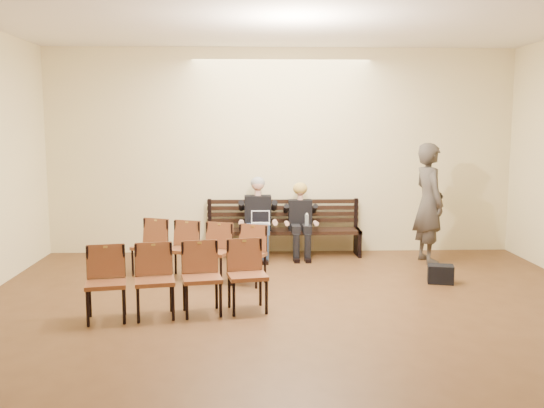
{
  "coord_description": "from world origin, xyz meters",
  "views": [
    {
      "loc": [
        -0.55,
        -5.42,
        2.22
      ],
      "look_at": [
        -0.19,
        4.05,
        0.97
      ],
      "focal_mm": 40.0,
      "sensor_mm": 36.0,
      "label": 1
    }
  ],
  "objects_px": {
    "seated_man": "(258,218)",
    "chair_row_back": "(178,280)",
    "seated_woman": "(301,224)",
    "water_bottle": "(307,227)",
    "bench": "(284,243)",
    "laptop": "(261,226)",
    "chair_row_front": "(197,251)",
    "passerby": "(429,194)",
    "bag": "(441,274)"
  },
  "relations": [
    {
      "from": "laptop",
      "to": "passerby",
      "type": "distance_m",
      "value": 2.76
    },
    {
      "from": "chair_row_front",
      "to": "chair_row_back",
      "type": "xyz_separation_m",
      "value": [
        -0.08,
        -1.66,
        0.01
      ]
    },
    {
      "from": "water_bottle",
      "to": "laptop",
      "type": "bearing_deg",
      "value": 178.47
    },
    {
      "from": "bag",
      "to": "chair_row_back",
      "type": "relative_size",
      "value": 0.17
    },
    {
      "from": "water_bottle",
      "to": "seated_man",
      "type": "bearing_deg",
      "value": 165.03
    },
    {
      "from": "passerby",
      "to": "seated_man",
      "type": "bearing_deg",
      "value": 71.76
    },
    {
      "from": "bench",
      "to": "passerby",
      "type": "bearing_deg",
      "value": -13.36
    },
    {
      "from": "seated_woman",
      "to": "passerby",
      "type": "relative_size",
      "value": 0.51
    },
    {
      "from": "laptop",
      "to": "chair_row_front",
      "type": "xyz_separation_m",
      "value": [
        -0.93,
        -1.22,
        -0.15
      ]
    },
    {
      "from": "bag",
      "to": "water_bottle",
      "type": "bearing_deg",
      "value": 138.51
    },
    {
      "from": "seated_man",
      "to": "laptop",
      "type": "relative_size",
      "value": 4.32
    },
    {
      "from": "bench",
      "to": "seated_woman",
      "type": "bearing_deg",
      "value": -23.62
    },
    {
      "from": "bench",
      "to": "chair_row_back",
      "type": "xyz_separation_m",
      "value": [
        -1.4,
        -3.2,
        0.2
      ]
    },
    {
      "from": "seated_woman",
      "to": "passerby",
      "type": "xyz_separation_m",
      "value": [
        2.03,
        -0.43,
        0.55
      ]
    },
    {
      "from": "passerby",
      "to": "chair_row_back",
      "type": "distance_m",
      "value": 4.61
    },
    {
      "from": "seated_man",
      "to": "bag",
      "type": "xyz_separation_m",
      "value": [
        2.54,
        -1.75,
        -0.53
      ]
    },
    {
      "from": "seated_woman",
      "to": "bag",
      "type": "bearing_deg",
      "value": -43.84
    },
    {
      "from": "laptop",
      "to": "water_bottle",
      "type": "relative_size",
      "value": 1.46
    },
    {
      "from": "bag",
      "to": "seated_man",
      "type": "bearing_deg",
      "value": 145.36
    },
    {
      "from": "water_bottle",
      "to": "passerby",
      "type": "distance_m",
      "value": 2.03
    },
    {
      "from": "seated_man",
      "to": "chair_row_back",
      "type": "xyz_separation_m",
      "value": [
        -0.97,
        -3.08,
        -0.24
      ]
    },
    {
      "from": "bench",
      "to": "chair_row_front",
      "type": "distance_m",
      "value": 2.04
    },
    {
      "from": "water_bottle",
      "to": "bench",
      "type": "bearing_deg",
      "value": 137.12
    },
    {
      "from": "seated_woman",
      "to": "water_bottle",
      "type": "distance_m",
      "value": 0.23
    },
    {
      "from": "bench",
      "to": "seated_man",
      "type": "distance_m",
      "value": 0.63
    },
    {
      "from": "chair_row_front",
      "to": "seated_woman",
      "type": "bearing_deg",
      "value": 63.78
    },
    {
      "from": "water_bottle",
      "to": "chair_row_back",
      "type": "height_order",
      "value": "chair_row_back"
    },
    {
      "from": "bench",
      "to": "bag",
      "type": "bearing_deg",
      "value": -41.73
    },
    {
      "from": "bench",
      "to": "seated_woman",
      "type": "distance_m",
      "value": 0.45
    },
    {
      "from": "seated_woman",
      "to": "chair_row_front",
      "type": "distance_m",
      "value": 2.14
    },
    {
      "from": "chair_row_front",
      "to": "chair_row_back",
      "type": "distance_m",
      "value": 1.67
    },
    {
      "from": "seated_woman",
      "to": "chair_row_front",
      "type": "xyz_separation_m",
      "value": [
        -1.6,
        -1.41,
        -0.15
      ]
    },
    {
      "from": "chair_row_front",
      "to": "chair_row_back",
      "type": "relative_size",
      "value": 0.97
    },
    {
      "from": "seated_man",
      "to": "chair_row_back",
      "type": "height_order",
      "value": "seated_man"
    },
    {
      "from": "seated_man",
      "to": "bench",
      "type": "bearing_deg",
      "value": 15.35
    },
    {
      "from": "bench",
      "to": "water_bottle",
      "type": "height_order",
      "value": "water_bottle"
    },
    {
      "from": "chair_row_front",
      "to": "bench",
      "type": "bearing_deg",
      "value": 71.48
    },
    {
      "from": "bag",
      "to": "passerby",
      "type": "bearing_deg",
      "value": 81.35
    },
    {
      "from": "bag",
      "to": "laptop",
      "type": "bearing_deg",
      "value": 147.98
    },
    {
      "from": "bench",
      "to": "chair_row_back",
      "type": "distance_m",
      "value": 3.5
    },
    {
      "from": "bench",
      "to": "laptop",
      "type": "distance_m",
      "value": 0.61
    },
    {
      "from": "chair_row_back",
      "to": "chair_row_front",
      "type": "bearing_deg",
      "value": 76.64
    },
    {
      "from": "chair_row_front",
      "to": "seated_man",
      "type": "bearing_deg",
      "value": 80.16
    },
    {
      "from": "seated_woman",
      "to": "laptop",
      "type": "height_order",
      "value": "seated_woman"
    },
    {
      "from": "water_bottle",
      "to": "chair_row_back",
      "type": "xyz_separation_m",
      "value": [
        -1.76,
        -2.86,
        -0.13
      ]
    },
    {
      "from": "laptop",
      "to": "bench",
      "type": "bearing_deg",
      "value": 34.05
    },
    {
      "from": "passerby",
      "to": "chair_row_back",
      "type": "height_order",
      "value": "passerby"
    },
    {
      "from": "seated_man",
      "to": "passerby",
      "type": "xyz_separation_m",
      "value": [
        2.74,
        -0.43,
        0.44
      ]
    },
    {
      "from": "water_bottle",
      "to": "chair_row_back",
      "type": "distance_m",
      "value": 3.36
    },
    {
      "from": "bag",
      "to": "chair_row_front",
      "type": "xyz_separation_m",
      "value": [
        -3.43,
        0.34,
        0.28
      ]
    }
  ]
}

